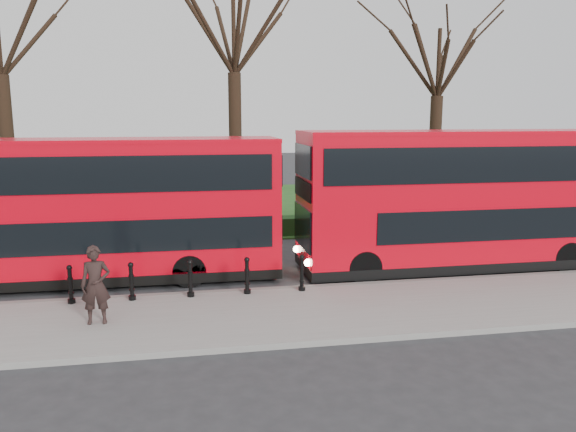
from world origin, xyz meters
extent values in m
plane|color=#28282B|center=(0.00, 0.00, 0.00)|extent=(120.00, 120.00, 0.00)
cube|color=gray|center=(0.00, -3.00, 0.07)|extent=(60.00, 4.00, 0.15)
cube|color=slate|center=(0.00, -1.00, 0.07)|extent=(60.00, 0.25, 0.16)
cube|color=#1C4818|center=(0.00, 15.00, 0.03)|extent=(60.00, 18.00, 0.06)
cube|color=black|center=(0.00, 6.80, 0.40)|extent=(60.00, 0.90, 0.80)
cube|color=yellow|center=(0.00, -0.70, 0.01)|extent=(60.00, 0.10, 0.01)
cube|color=yellow|center=(0.00, -0.50, 0.01)|extent=(60.00, 0.10, 0.01)
cylinder|color=black|center=(-8.00, 10.00, 3.42)|extent=(0.60, 0.60, 6.83)
cylinder|color=black|center=(2.00, 10.00, 3.52)|extent=(0.60, 0.60, 7.04)
cylinder|color=black|center=(12.00, 10.00, 3.03)|extent=(0.60, 0.60, 6.06)
cylinder|color=black|center=(-3.45, -1.35, 0.65)|extent=(0.15, 0.15, 1.00)
cylinder|color=black|center=(-1.87, -1.35, 0.65)|extent=(0.15, 0.15, 1.00)
cylinder|color=black|center=(-0.29, -1.35, 0.65)|extent=(0.15, 0.15, 1.00)
cylinder|color=black|center=(1.29, -1.35, 0.65)|extent=(0.15, 0.15, 1.00)
cylinder|color=black|center=(2.86, -1.35, 0.65)|extent=(0.15, 0.15, 1.00)
cube|color=red|center=(-3.02, 1.15, 2.38)|extent=(11.05, 2.51, 4.07)
cube|color=black|center=(-3.02, 1.15, 0.30)|extent=(11.07, 2.53, 0.30)
cube|color=black|center=(-2.22, -0.11, 1.66)|extent=(8.84, 0.04, 0.95)
cube|color=black|center=(-3.02, -0.11, 3.46)|extent=(10.44, 0.04, 1.05)
cylinder|color=black|center=(-0.31, 0.05, 0.50)|extent=(1.00, 0.30, 1.00)
cylinder|color=black|center=(-0.31, 2.26, 0.50)|extent=(1.00, 0.30, 1.00)
cube|color=red|center=(9.08, 0.56, 2.50)|extent=(11.56, 2.63, 4.25)
cube|color=black|center=(9.08, 0.56, 0.32)|extent=(11.58, 2.65, 0.32)
cube|color=black|center=(9.92, -0.76, 1.73)|extent=(9.24, 0.04, 1.00)
cube|color=black|center=(9.08, -0.76, 3.62)|extent=(10.93, 0.04, 1.10)
cube|color=black|center=(3.28, 0.56, 2.84)|extent=(0.06, 2.31, 0.58)
cylinder|color=black|center=(4.98, -0.59, 0.53)|extent=(1.05, 0.32, 1.05)
cylinder|color=black|center=(4.98, 1.72, 0.53)|extent=(1.05, 0.32, 1.05)
cylinder|color=black|center=(11.91, -0.59, 0.53)|extent=(1.05, 0.32, 1.05)
cylinder|color=black|center=(11.91, 1.72, 0.53)|extent=(1.05, 0.32, 1.05)
imported|color=black|center=(-2.53, -3.00, 1.11)|extent=(0.71, 0.48, 1.91)
camera|label=1|loc=(-0.29, -16.55, 5.12)|focal=35.00mm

